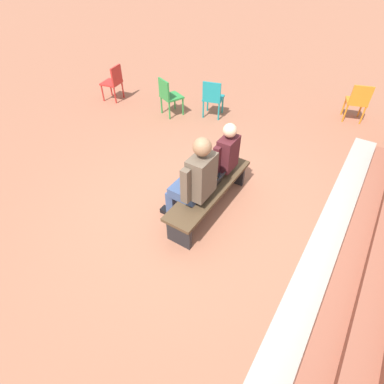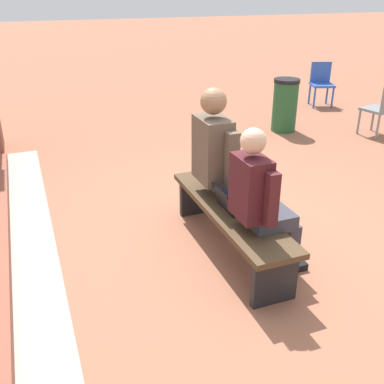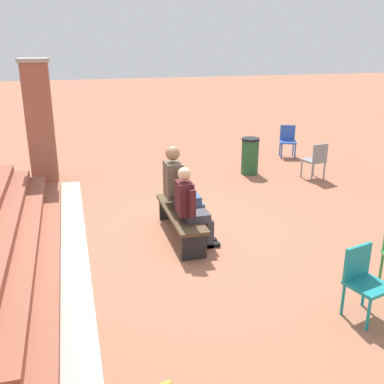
# 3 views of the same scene
# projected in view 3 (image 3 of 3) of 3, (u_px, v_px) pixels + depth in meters

# --- Properties ---
(ground_plane) EXTENTS (60.00, 60.00, 0.00)m
(ground_plane) POSITION_uv_depth(u_px,v_px,m) (183.00, 232.00, 7.49)
(ground_plane) COLOR #9E6047
(concrete_strip) EXTENTS (6.99, 0.40, 0.01)m
(concrete_strip) POSITION_uv_depth(u_px,v_px,m) (74.00, 249.00, 6.90)
(concrete_strip) COLOR #A8A399
(concrete_strip) RESTS_ON ground
(brick_steps) EXTENTS (6.19, 1.20, 0.60)m
(brick_steps) POSITION_uv_depth(u_px,v_px,m) (6.00, 243.00, 6.59)
(brick_steps) COLOR #93513D
(brick_steps) RESTS_ON ground
(brick_pillar_right_of_steps) EXTENTS (0.64, 0.64, 2.68)m
(brick_pillar_right_of_steps) POSITION_uv_depth(u_px,v_px,m) (40.00, 121.00, 9.80)
(brick_pillar_right_of_steps) COLOR #93513D
(brick_pillar_right_of_steps) RESTS_ON ground
(bench) EXTENTS (1.80, 0.44, 0.45)m
(bench) POSITION_uv_depth(u_px,v_px,m) (181.00, 217.00, 7.21)
(bench) COLOR #4C3823
(bench) RESTS_ON ground
(person_student) EXTENTS (0.51, 0.65, 1.29)m
(person_student) POSITION_uv_depth(u_px,v_px,m) (191.00, 205.00, 6.74)
(person_student) COLOR #383842
(person_student) RESTS_ON ground
(person_adult) EXTENTS (0.60, 0.76, 1.44)m
(person_adult) POSITION_uv_depth(u_px,v_px,m) (180.00, 186.00, 7.39)
(person_adult) COLOR #384C75
(person_adult) RESTS_ON ground
(laptop) EXTENTS (0.32, 0.29, 0.21)m
(laptop) POSITION_uv_depth(u_px,v_px,m) (180.00, 209.00, 7.13)
(laptop) COLOR black
(laptop) RESTS_ON bench
(plastic_chair_far_right) EXTENTS (0.50, 0.50, 0.84)m
(plastic_chair_far_right) POSITION_uv_depth(u_px,v_px,m) (316.00, 159.00, 10.16)
(plastic_chair_far_right) COLOR gray
(plastic_chair_far_right) RESTS_ON ground
(plastic_chair_far_left) EXTENTS (0.51, 0.51, 0.84)m
(plastic_chair_far_left) POSITION_uv_depth(u_px,v_px,m) (364.00, 278.00, 5.13)
(plastic_chair_far_left) COLOR teal
(plastic_chair_far_left) RESTS_ON ground
(plastic_chair_foreground) EXTENTS (0.53, 0.53, 0.84)m
(plastic_chair_foreground) POSITION_uv_depth(u_px,v_px,m) (288.00, 139.00, 12.14)
(plastic_chair_foreground) COLOR #2D56B7
(plastic_chair_foreground) RESTS_ON ground
(litter_bin) EXTENTS (0.42, 0.42, 0.86)m
(litter_bin) POSITION_uv_depth(u_px,v_px,m) (250.00, 156.00, 10.60)
(litter_bin) COLOR #23562D
(litter_bin) RESTS_ON ground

